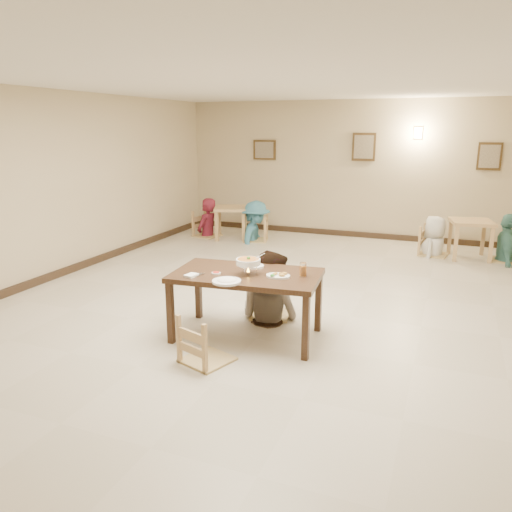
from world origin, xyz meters
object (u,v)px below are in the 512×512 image
at_px(chair_far, 271,278).
at_px(bg_diner_c, 436,216).
at_px(curry_warmer, 248,262).
at_px(bg_diner_a, 206,198).
at_px(bg_table_left, 231,213).
at_px(bg_chair_lr, 256,217).
at_px(main_diner, 270,251).
at_px(bg_table_right, 471,228).
at_px(bg_chair_rl, 435,228).
at_px(bg_diner_d, 511,214).
at_px(bg_chair_rr, 508,233).
at_px(chair_near, 206,317).
at_px(drink_glass, 303,270).
at_px(bg_chair_ll, 207,213).
at_px(main_table, 247,280).
at_px(bg_diner_b, 256,201).

height_order(chair_far, bg_diner_c, bg_diner_c).
distance_m(curry_warmer, bg_diner_a, 5.77).
bearing_deg(bg_table_left, bg_chair_lr, -1.73).
bearing_deg(bg_diner_a, bg_chair_lr, 95.87).
xyz_separation_m(main_diner, bg_diner_c, (1.81, 4.29, -0.14)).
bearing_deg(bg_table_right, bg_diner_a, -179.21).
distance_m(bg_chair_rl, bg_diner_d, 1.31).
bearing_deg(bg_diner_a, bg_chair_rr, 97.08).
xyz_separation_m(curry_warmer, bg_table_right, (2.46, 4.98, -0.34)).
xyz_separation_m(chair_near, bg_diner_d, (3.27, 5.71, 0.39)).
bearing_deg(bg_chair_lr, drink_glass, 13.19).
distance_m(bg_chair_ll, bg_chair_rl, 4.87).
distance_m(drink_glass, bg_table_right, 5.17).
height_order(bg_diner_a, bg_diner_c, bg_diner_a).
bearing_deg(bg_diner_d, bg_chair_ll, 88.38).
xyz_separation_m(main_table, bg_table_left, (-2.41, 4.87, -0.13)).
height_order(main_table, bg_table_left, main_table).
relative_size(main_diner, bg_table_left, 1.97).
bearing_deg(bg_chair_rr, chair_far, -35.25).
xyz_separation_m(curry_warmer, bg_chair_rl, (1.83, 4.98, -0.39)).
relative_size(curry_warmer, bg_diner_a, 0.18).
distance_m(drink_glass, bg_chair_rr, 5.46).
height_order(chair_near, bg_chair_rl, bg_chair_rl).
height_order(curry_warmer, drink_glass, curry_warmer).
height_order(bg_table_left, bg_diner_a, bg_diner_a).
xyz_separation_m(chair_near, bg_chair_ll, (-2.86, 5.60, 0.05)).
relative_size(bg_chair_rr, bg_diner_b, 0.62).
bearing_deg(chair_far, bg_table_left, 108.47).
xyz_separation_m(main_diner, curry_warmer, (-0.01, -0.69, 0.03)).
bearing_deg(bg_diner_a, chair_far, 42.52).
distance_m(main_diner, drink_glass, 0.79).
distance_m(main_table, bg_chair_rr, 5.87).
bearing_deg(bg_diner_c, drink_glass, -0.41).
bearing_deg(bg_diner_d, bg_table_left, 88.35).
relative_size(curry_warmer, bg_table_right, 0.37).
xyz_separation_m(chair_far, curry_warmer, (0.02, -0.79, 0.41)).
distance_m(drink_glass, bg_diner_b, 5.34).
bearing_deg(main_table, bg_diner_b, 105.08).
height_order(bg_table_left, bg_chair_ll, bg_chair_ll).
distance_m(curry_warmer, bg_chair_lr, 5.25).
bearing_deg(main_table, chair_near, -106.36).
relative_size(chair_near, bg_chair_rr, 0.92).
xyz_separation_m(chair_near, bg_diner_a, (-2.86, 5.60, 0.38)).
distance_m(main_diner, curry_warmer, 0.69).
bearing_deg(bg_diner_c, bg_diner_b, -74.82).
height_order(curry_warmer, bg_diner_b, bg_diner_b).
height_order(bg_chair_lr, bg_chair_rr, bg_chair_rr).
bearing_deg(bg_diner_d, bg_table_right, 89.87).
height_order(main_table, bg_diner_d, bg_diner_d).
bearing_deg(curry_warmer, bg_chair_lr, 110.78).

